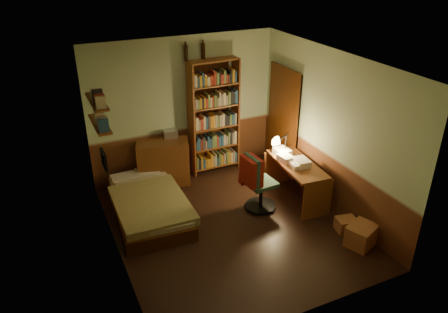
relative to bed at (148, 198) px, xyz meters
name	(u,v)px	position (x,y,z in m)	size (l,w,h in m)	color
floor	(231,226)	(1.08, -0.87, -0.30)	(3.50, 4.00, 0.02)	black
ceiling	(232,62)	(1.08, -0.87, 2.32)	(3.50, 4.00, 0.02)	silver
wall_back	(184,108)	(1.08, 1.14, 1.01)	(3.50, 0.02, 2.60)	#A4BB94
wall_left	(109,176)	(-0.68, -0.87, 1.01)	(0.02, 4.00, 2.60)	#A4BB94
wall_right	(330,131)	(2.84, -0.87, 1.01)	(0.02, 4.00, 2.60)	#A4BB94
wall_front	(312,224)	(1.08, -2.88, 1.01)	(3.50, 0.02, 2.60)	#A4BB94
doorway	(284,122)	(2.80, 0.43, 0.71)	(0.06, 0.90, 2.00)	black
door_trim	(282,122)	(2.76, 0.43, 0.71)	(0.02, 0.98, 2.08)	#391B08
bed	(148,198)	(0.00, 0.00, 0.00)	(1.05, 1.97, 0.58)	#677145
dresser	(163,162)	(0.56, 0.89, 0.12)	(0.92, 0.46, 0.82)	brown
mini_stereo	(171,134)	(0.76, 1.02, 0.60)	(0.25, 0.19, 0.13)	#B2B2B7
bookshelf	(214,117)	(1.61, 0.98, 0.79)	(0.93, 0.29, 2.17)	brown
bottle_left	(186,53)	(1.14, 1.09, 2.01)	(0.07, 0.07, 0.27)	black
bottle_right	(203,51)	(1.46, 1.09, 2.02)	(0.07, 0.07, 0.27)	black
desk	(296,181)	(2.42, -0.62, 0.06)	(0.54, 1.30, 0.69)	brown
paper_stack	(286,158)	(2.29, -0.47, 0.46)	(0.20, 0.27, 0.11)	silver
desk_lamp	(286,140)	(2.43, -0.23, 0.66)	(0.16, 0.16, 0.52)	black
office_chair	(261,183)	(1.75, -0.62, 0.19)	(0.48, 0.42, 0.96)	#2E523E
red_jacket	(255,150)	(1.51, -0.80, 0.90)	(0.21, 0.39, 0.46)	#AD231A
wall_shelf_lower	(100,124)	(-0.56, 0.23, 1.31)	(0.20, 0.90, 0.03)	brown
wall_shelf_upper	(97,101)	(-0.56, 0.23, 1.66)	(0.20, 0.90, 0.03)	brown
framed_picture	(104,160)	(-0.64, -0.27, 0.96)	(0.04, 0.32, 0.26)	black
cardboard_box_a	(361,235)	(2.61, -2.12, -0.13)	(0.43, 0.34, 0.32)	#A0653B
cardboard_box_b	(346,225)	(2.64, -1.74, -0.19)	(0.30, 0.25, 0.21)	#A0653B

